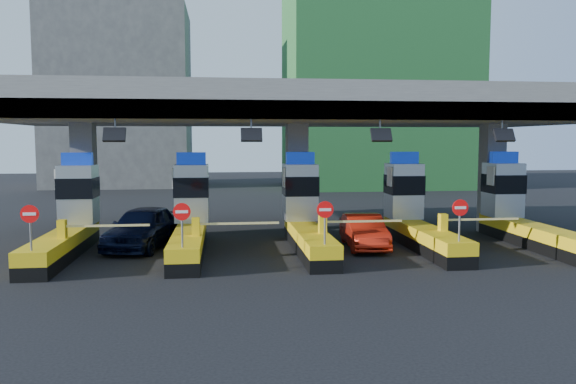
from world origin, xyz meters
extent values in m
plane|color=black|center=(0.00, 0.00, 0.00)|extent=(120.00, 120.00, 0.00)
cube|color=slate|center=(0.00, 3.00, 6.25)|extent=(28.00, 12.00, 1.50)
cube|color=#4C4C49|center=(0.00, -2.70, 5.85)|extent=(28.00, 0.60, 0.70)
cube|color=slate|center=(-10.00, 3.00, 2.75)|extent=(1.00, 1.00, 5.50)
cube|color=slate|center=(0.00, 3.00, 2.75)|extent=(1.00, 1.00, 5.50)
cube|color=slate|center=(10.00, 3.00, 2.75)|extent=(1.00, 1.00, 5.50)
cylinder|color=slate|center=(-7.50, -2.70, 5.25)|extent=(0.06, 0.06, 0.50)
cube|color=black|center=(-7.50, -2.90, 4.90)|extent=(0.80, 0.38, 0.54)
cylinder|color=slate|center=(-2.50, -2.70, 5.25)|extent=(0.06, 0.06, 0.50)
cube|color=black|center=(-2.50, -2.90, 4.90)|extent=(0.80, 0.38, 0.54)
cylinder|color=slate|center=(2.50, -2.70, 5.25)|extent=(0.06, 0.06, 0.50)
cube|color=black|center=(2.50, -2.90, 4.90)|extent=(0.80, 0.38, 0.54)
cylinder|color=slate|center=(7.50, -2.70, 5.25)|extent=(0.06, 0.06, 0.50)
cube|color=black|center=(7.50, -2.90, 4.90)|extent=(0.80, 0.38, 0.54)
cube|color=black|center=(-10.00, -1.00, 0.25)|extent=(1.20, 8.00, 0.50)
cube|color=#E5B70C|center=(-10.00, -1.00, 0.75)|extent=(1.20, 8.00, 0.50)
cube|color=#9EA3A8|center=(-10.00, 1.80, 2.30)|extent=(1.50, 1.50, 2.60)
cube|color=black|center=(-10.00, 1.78, 2.60)|extent=(1.56, 1.56, 0.90)
cube|color=#0C2DBF|center=(-10.00, 1.80, 3.88)|extent=(1.30, 0.35, 0.55)
cube|color=white|center=(-10.80, 1.50, 3.00)|extent=(0.06, 0.70, 0.90)
cylinder|color=slate|center=(-10.00, -4.60, 1.65)|extent=(0.07, 0.07, 1.30)
cylinder|color=red|center=(-10.00, -4.63, 2.25)|extent=(0.60, 0.04, 0.60)
cube|color=white|center=(-10.00, -4.65, 2.25)|extent=(0.42, 0.02, 0.10)
cube|color=#E5B70C|center=(-9.65, -2.20, 1.35)|extent=(0.30, 0.35, 0.70)
cube|color=white|center=(-8.00, -2.20, 1.45)|extent=(3.20, 0.08, 0.08)
cube|color=black|center=(-5.00, -1.00, 0.25)|extent=(1.20, 8.00, 0.50)
cube|color=#E5B70C|center=(-5.00, -1.00, 0.75)|extent=(1.20, 8.00, 0.50)
cube|color=#9EA3A8|center=(-5.00, 1.80, 2.30)|extent=(1.50, 1.50, 2.60)
cube|color=black|center=(-5.00, 1.78, 2.60)|extent=(1.56, 1.56, 0.90)
cube|color=#0C2DBF|center=(-5.00, 1.80, 3.88)|extent=(1.30, 0.35, 0.55)
cube|color=white|center=(-5.80, 1.50, 3.00)|extent=(0.06, 0.70, 0.90)
cylinder|color=slate|center=(-5.00, -4.60, 1.65)|extent=(0.07, 0.07, 1.30)
cylinder|color=red|center=(-5.00, -4.63, 2.25)|extent=(0.60, 0.04, 0.60)
cube|color=white|center=(-5.00, -4.65, 2.25)|extent=(0.42, 0.02, 0.10)
cube|color=#E5B70C|center=(-4.65, -2.20, 1.35)|extent=(0.30, 0.35, 0.70)
cube|color=white|center=(-3.00, -2.20, 1.45)|extent=(3.20, 0.08, 0.08)
cube|color=black|center=(0.00, -1.00, 0.25)|extent=(1.20, 8.00, 0.50)
cube|color=#E5B70C|center=(0.00, -1.00, 0.75)|extent=(1.20, 8.00, 0.50)
cube|color=#9EA3A8|center=(0.00, 1.80, 2.30)|extent=(1.50, 1.50, 2.60)
cube|color=black|center=(0.00, 1.78, 2.60)|extent=(1.56, 1.56, 0.90)
cube|color=#0C2DBF|center=(0.00, 1.80, 3.88)|extent=(1.30, 0.35, 0.55)
cube|color=white|center=(-0.80, 1.50, 3.00)|extent=(0.06, 0.70, 0.90)
cylinder|color=slate|center=(0.00, -4.60, 1.65)|extent=(0.07, 0.07, 1.30)
cylinder|color=red|center=(0.00, -4.63, 2.25)|extent=(0.60, 0.04, 0.60)
cube|color=white|center=(0.00, -4.65, 2.25)|extent=(0.42, 0.02, 0.10)
cube|color=#E5B70C|center=(0.35, -2.20, 1.35)|extent=(0.30, 0.35, 0.70)
cube|color=white|center=(2.00, -2.20, 1.45)|extent=(3.20, 0.08, 0.08)
cube|color=black|center=(5.00, -1.00, 0.25)|extent=(1.20, 8.00, 0.50)
cube|color=#E5B70C|center=(5.00, -1.00, 0.75)|extent=(1.20, 8.00, 0.50)
cube|color=#9EA3A8|center=(5.00, 1.80, 2.30)|extent=(1.50, 1.50, 2.60)
cube|color=black|center=(5.00, 1.78, 2.60)|extent=(1.56, 1.56, 0.90)
cube|color=#0C2DBF|center=(5.00, 1.80, 3.88)|extent=(1.30, 0.35, 0.55)
cube|color=white|center=(4.20, 1.50, 3.00)|extent=(0.06, 0.70, 0.90)
cylinder|color=slate|center=(5.00, -4.60, 1.65)|extent=(0.07, 0.07, 1.30)
cylinder|color=red|center=(5.00, -4.63, 2.25)|extent=(0.60, 0.04, 0.60)
cube|color=white|center=(5.00, -4.65, 2.25)|extent=(0.42, 0.02, 0.10)
cube|color=#E5B70C|center=(5.35, -2.20, 1.35)|extent=(0.30, 0.35, 0.70)
cube|color=white|center=(7.00, -2.20, 1.45)|extent=(3.20, 0.08, 0.08)
cube|color=black|center=(10.00, -1.00, 0.25)|extent=(1.20, 8.00, 0.50)
cube|color=#E5B70C|center=(10.00, -1.00, 0.75)|extent=(1.20, 8.00, 0.50)
cube|color=#9EA3A8|center=(10.00, 1.80, 2.30)|extent=(1.50, 1.50, 2.60)
cube|color=black|center=(10.00, 1.78, 2.60)|extent=(1.56, 1.56, 0.90)
cube|color=#0C2DBF|center=(10.00, 1.80, 3.88)|extent=(1.30, 0.35, 0.55)
cube|color=white|center=(9.20, 1.50, 3.00)|extent=(0.06, 0.70, 0.90)
cube|color=#E5B70C|center=(10.35, -2.20, 1.35)|extent=(0.30, 0.35, 0.70)
cube|color=#1E5926|center=(12.00, 32.00, 14.00)|extent=(18.00, 12.00, 28.00)
cube|color=#4C4C49|center=(-14.00, 36.00, 9.00)|extent=(14.00, 10.00, 18.00)
imported|color=black|center=(-7.08, 0.82, 0.91)|extent=(3.34, 5.72, 1.83)
imported|color=red|center=(2.53, -0.29, 0.73)|extent=(1.79, 4.50, 1.46)
camera|label=1|loc=(-3.60, -24.04, 4.68)|focal=35.00mm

